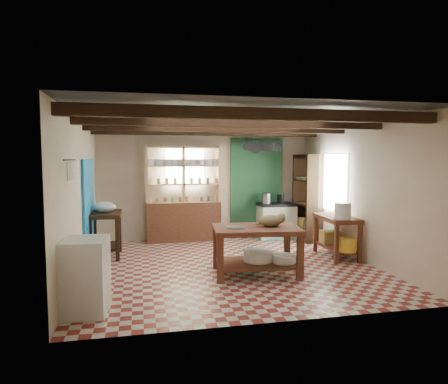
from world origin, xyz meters
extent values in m
cube|color=maroon|center=(0.00, 0.00, -0.01)|extent=(5.00, 5.00, 0.02)
cube|color=#404145|center=(0.00, 0.00, 2.60)|extent=(5.00, 5.00, 0.02)
cube|color=beige|center=(0.00, 2.50, 1.30)|extent=(5.00, 0.04, 2.60)
cube|color=beige|center=(0.00, -2.50, 1.30)|extent=(5.00, 0.04, 2.60)
cube|color=beige|center=(-2.50, 0.00, 1.30)|extent=(0.04, 5.00, 2.60)
cube|color=beige|center=(2.50, 0.00, 1.30)|extent=(0.04, 5.00, 2.60)
cube|color=black|center=(0.00, 0.00, 2.48)|extent=(5.00, 3.80, 0.15)
cube|color=#1973BC|center=(-2.47, 0.90, 1.10)|extent=(0.04, 1.40, 1.60)
cube|color=#1F4D2F|center=(1.25, 2.47, 1.25)|extent=(1.30, 0.04, 2.30)
cube|color=beige|center=(-0.50, 2.48, 1.70)|extent=(0.90, 0.02, 0.80)
cube|color=beige|center=(2.48, 1.00, 1.40)|extent=(0.02, 1.30, 1.20)
cube|color=black|center=(-2.44, -1.20, 1.78)|extent=(0.06, 0.90, 0.28)
cube|color=black|center=(1.25, 2.05, 2.18)|extent=(0.86, 0.12, 0.36)
cube|color=#DEB380|center=(-0.55, 2.31, 1.10)|extent=(1.70, 0.34, 2.20)
cube|color=black|center=(2.28, 1.80, 1.00)|extent=(0.40, 0.86, 2.00)
cube|color=brown|center=(0.32, -0.59, 0.40)|extent=(1.49, 1.08, 0.79)
cube|color=beige|center=(1.65, 2.15, 0.42)|extent=(0.87, 0.59, 0.84)
cube|color=black|center=(-2.20, 1.14, 0.44)|extent=(0.60, 0.87, 0.88)
cube|color=silver|center=(-2.22, -1.71, 0.47)|extent=(0.57, 0.66, 0.93)
cube|color=brown|center=(2.18, 0.19, 0.40)|extent=(0.62, 1.15, 0.80)
ellipsoid|color=#9B865A|center=(0.57, -0.57, 0.89)|extent=(0.43, 0.34, 0.19)
cylinder|color=#95969B|center=(-0.03, -0.61, 0.80)|extent=(0.34, 0.34, 0.02)
cylinder|color=silver|center=(0.37, -0.55, 0.30)|extent=(0.55, 0.55, 0.17)
cylinder|color=silver|center=(0.76, -0.74, 0.28)|extent=(0.42, 0.42, 0.13)
cylinder|color=#95969B|center=(1.40, 2.15, 0.96)|extent=(0.21, 0.21, 0.24)
cylinder|color=black|center=(1.75, 2.15, 0.95)|extent=(0.17, 0.17, 0.21)
ellipsoid|color=silver|center=(-2.20, 1.14, 0.98)|extent=(0.42, 0.42, 0.21)
cylinder|color=silver|center=(2.11, -0.16, 0.95)|extent=(0.32, 0.32, 0.30)
cube|color=#AB8E45|center=(2.20, 0.49, 0.34)|extent=(0.37, 0.30, 0.25)
cylinder|color=gold|center=(2.15, -0.26, 0.33)|extent=(0.35, 0.35, 0.25)
camera|label=1|loc=(-1.56, -6.81, 1.94)|focal=32.00mm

